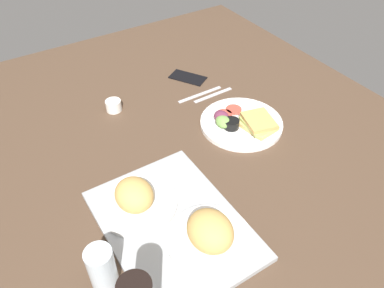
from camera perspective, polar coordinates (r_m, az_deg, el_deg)
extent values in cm
cube|color=#4C3828|center=(122.80, 1.68, -1.94)|extent=(190.00, 150.00, 3.00)
cube|color=#9EA0A3|center=(102.57, -2.93, -11.92)|extent=(45.08, 33.10, 1.60)
cylinder|color=white|center=(97.99, 2.68, -14.13)|extent=(21.53, 21.53, 1.40)
ellipsoid|color=tan|center=(93.45, 2.74, -12.83)|extent=(12.53, 10.82, 8.54)
cylinder|color=white|center=(105.81, -8.09, -8.81)|extent=(21.48, 21.48, 1.40)
ellipsoid|color=tan|center=(101.88, -8.64, -7.49)|extent=(11.50, 9.93, 7.84)
cylinder|color=white|center=(133.22, 7.37, 3.11)|extent=(28.42, 28.42, 1.60)
cube|color=#DBB266|center=(130.42, 9.84, 2.66)|extent=(12.20, 10.51, 1.40)
cube|color=#B2C66B|center=(129.68, 9.90, 3.07)|extent=(12.07, 10.34, 1.00)
cube|color=tan|center=(128.94, 9.97, 3.48)|extent=(12.83, 11.37, 1.40)
cylinder|color=#D14738|center=(137.07, 6.25, 5.12)|extent=(5.60, 5.60, 0.80)
cylinder|color=#D14738|center=(134.50, 4.81, 4.42)|extent=(5.60, 5.60, 0.80)
cylinder|color=black|center=(128.82, 5.91, 3.01)|extent=(5.20, 5.20, 3.00)
cylinder|color=#EFEACC|center=(128.14, 5.95, 3.39)|extent=(4.26, 4.26, 0.60)
ellipsoid|color=#729E4C|center=(129.02, 4.70, 3.34)|extent=(6.00, 4.80, 3.60)
ellipsoid|color=#6B2D47|center=(131.16, 4.45, 4.10)|extent=(6.00, 4.80, 3.60)
cylinder|color=silver|center=(91.04, -13.27, -17.74)|extent=(6.24, 6.24, 12.95)
cylinder|color=silver|center=(141.15, -11.63, 5.65)|extent=(5.60, 5.60, 4.00)
cube|color=#B7B7BC|center=(147.10, 3.17, 7.34)|extent=(1.67, 17.02, 0.50)
cube|color=#B7B7BC|center=(147.24, 1.21, 7.44)|extent=(1.50, 19.01, 0.50)
cube|color=black|center=(157.16, -0.64, 9.95)|extent=(16.04, 13.66, 0.80)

